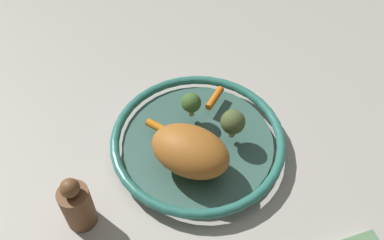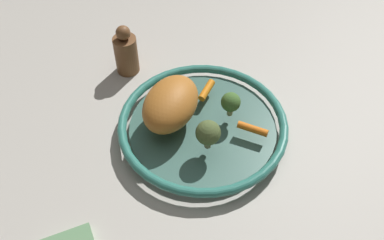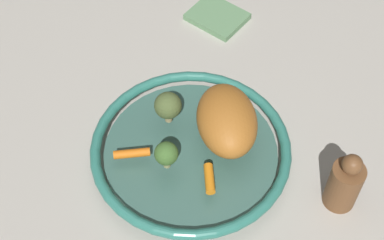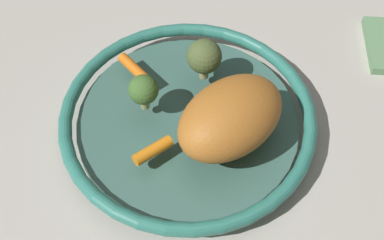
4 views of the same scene
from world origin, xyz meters
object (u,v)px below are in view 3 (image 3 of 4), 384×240
(dish_towel, at_px, (217,17))
(baby_carrot_near_rim, at_px, (209,179))
(roast_chicken_piece, at_px, (227,120))
(broccoli_floret_mid, at_px, (166,154))
(serving_bowl, at_px, (191,151))
(pepper_mill, at_px, (345,183))
(broccoli_floret_small, at_px, (167,106))
(baby_carrot_center, at_px, (132,153))

(dish_towel, bearing_deg, baby_carrot_near_rim, -39.64)
(baby_carrot_near_rim, bearing_deg, roast_chicken_piece, 126.19)
(broccoli_floret_mid, distance_m, dish_towel, 0.43)
(dish_towel, bearing_deg, broccoli_floret_mid, -49.72)
(roast_chicken_piece, distance_m, baby_carrot_near_rim, 0.11)
(serving_bowl, height_order, pepper_mill, pepper_mill)
(serving_bowl, distance_m, broccoli_floret_small, 0.09)
(baby_carrot_near_rim, bearing_deg, dish_towel, 140.36)
(baby_carrot_near_rim, relative_size, broccoli_floret_mid, 0.96)
(roast_chicken_piece, xyz_separation_m, pepper_mill, (0.20, 0.09, -0.03))
(pepper_mill, height_order, dish_towel, pepper_mill)
(baby_carrot_near_rim, height_order, broccoli_floret_small, broccoli_floret_small)
(roast_chicken_piece, xyz_separation_m, broccoli_floret_small, (-0.09, -0.07, 0.00))
(broccoli_floret_small, distance_m, dish_towel, 0.34)
(pepper_mill, bearing_deg, dish_towel, 167.21)
(roast_chicken_piece, distance_m, dish_towel, 0.35)
(roast_chicken_piece, height_order, dish_towel, roast_chicken_piece)
(pepper_mill, bearing_deg, roast_chicken_piece, -156.26)
(serving_bowl, xyz_separation_m, roast_chicken_piece, (0.02, 0.06, 0.06))
(baby_carrot_near_rim, xyz_separation_m, broccoli_floret_small, (-0.15, 0.02, 0.03))
(broccoli_floret_mid, height_order, pepper_mill, pepper_mill)
(baby_carrot_center, relative_size, baby_carrot_near_rim, 1.15)
(roast_chicken_piece, height_order, broccoli_floret_small, roast_chicken_piece)
(baby_carrot_center, bearing_deg, broccoli_floret_small, 106.06)
(roast_chicken_piece, relative_size, broccoli_floret_small, 2.31)
(pepper_mill, xyz_separation_m, dish_towel, (-0.48, 0.11, -0.05))
(serving_bowl, distance_m, roast_chicken_piece, 0.09)
(roast_chicken_piece, height_order, broccoli_floret_mid, roast_chicken_piece)
(broccoli_floret_mid, height_order, dish_towel, broccoli_floret_mid)
(broccoli_floret_mid, distance_m, broccoli_floret_small, 0.10)
(baby_carrot_near_rim, bearing_deg, broccoli_floret_mid, -149.85)
(roast_chicken_piece, bearing_deg, dish_towel, 144.59)
(broccoli_floret_small, bearing_deg, roast_chicken_piece, 37.85)
(baby_carrot_center, bearing_deg, dish_towel, 121.54)
(broccoli_floret_small, bearing_deg, broccoli_floret_mid, -35.34)
(roast_chicken_piece, relative_size, baby_carrot_near_rim, 2.79)
(broccoli_floret_mid, bearing_deg, serving_bowl, 100.73)
(roast_chicken_piece, distance_m, pepper_mill, 0.22)
(pepper_mill, distance_m, dish_towel, 0.49)
(serving_bowl, xyz_separation_m, broccoli_floret_small, (-0.07, -0.00, 0.06))
(serving_bowl, height_order, baby_carrot_near_rim, baby_carrot_near_rim)
(baby_carrot_center, height_order, broccoli_floret_small, broccoli_floret_small)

